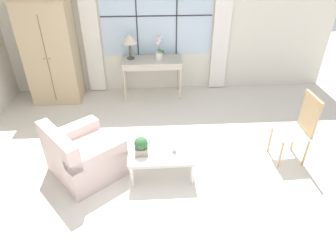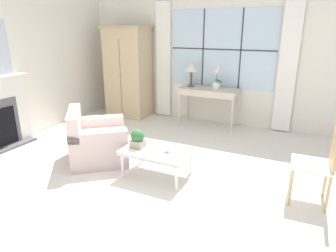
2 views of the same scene
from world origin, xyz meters
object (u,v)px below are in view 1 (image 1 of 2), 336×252
object	(u,v)px
console_table	(152,64)
table_lamp	(129,40)
coffee_table	(161,153)
potted_plant_small	(141,146)
armoire	(51,51)
armchair_upholstered	(84,156)
side_chair_wooden	(300,125)
potted_orchid	(159,51)
pillar_candle	(174,148)

from	to	relation	value
console_table	table_lamp	xyz separation A→B (m)	(-0.42, 0.06, 0.47)
coffee_table	console_table	bearing A→B (deg)	91.92
console_table	potted_plant_small	xyz separation A→B (m)	(-0.19, -2.48, -0.17)
armoire	armchair_upholstered	world-z (taller)	armoire
console_table	armchair_upholstered	size ratio (longest dim) A/B	0.98
console_table	armchair_upholstered	xyz separation A→B (m)	(-1.00, -2.36, -0.41)
armchair_upholstered	console_table	bearing A→B (deg)	67.08
armchair_upholstered	table_lamp	bearing A→B (deg)	76.50
armchair_upholstered	potted_plant_small	bearing A→B (deg)	-8.53
table_lamp	side_chair_wooden	xyz separation A→B (m)	(2.49, -2.27, -0.57)
armoire	table_lamp	distance (m)	1.50
potted_orchid	coffee_table	world-z (taller)	potted_orchid
table_lamp	pillar_candle	xyz separation A→B (m)	(0.67, -2.52, -0.71)
potted_orchid	pillar_candle	world-z (taller)	potted_orchid
coffee_table	potted_plant_small	world-z (taller)	potted_plant_small
console_table	coffee_table	world-z (taller)	console_table
table_lamp	potted_orchid	world-z (taller)	table_lamp
armchair_upholstered	potted_plant_small	xyz separation A→B (m)	(0.81, -0.12, 0.24)
armoire	potted_plant_small	bearing A→B (deg)	-55.02
table_lamp	pillar_candle	distance (m)	2.71
armoire	potted_plant_small	size ratio (longest dim) A/B	7.75
armchair_upholstered	side_chair_wooden	size ratio (longest dim) A/B	1.16
side_chair_wooden	potted_plant_small	distance (m)	2.28
armchair_upholstered	coffee_table	xyz separation A→B (m)	(1.08, -0.07, 0.07)
console_table	potted_orchid	bearing A→B (deg)	-0.96
armchair_upholstered	armoire	bearing A→B (deg)	111.22
armoire	potted_plant_small	world-z (taller)	armoire
table_lamp	armchair_upholstered	size ratio (longest dim) A/B	0.40
coffee_table	potted_orchid	bearing A→B (deg)	88.51
coffee_table	armchair_upholstered	bearing A→B (deg)	176.24
table_lamp	potted_plant_small	distance (m)	2.63
pillar_candle	coffee_table	bearing A→B (deg)	169.84
armoire	armchair_upholstered	xyz separation A→B (m)	(0.91, -2.33, -0.72)
pillar_candle	armoire	bearing A→B (deg)	131.57
potted_orchid	table_lamp	bearing A→B (deg)	173.79
armoire	pillar_candle	distance (m)	3.30
console_table	armchair_upholstered	distance (m)	2.60
table_lamp	coffee_table	distance (m)	2.67
pillar_candle	potted_orchid	bearing A→B (deg)	92.60
potted_orchid	pillar_candle	distance (m)	2.52
console_table	potted_orchid	world-z (taller)	potted_orchid
armoire	side_chair_wooden	size ratio (longest dim) A/B	1.90
table_lamp	armoire	bearing A→B (deg)	-176.71
console_table	coffee_table	distance (m)	2.46
armoire	potted_plant_small	xyz separation A→B (m)	(1.72, -2.46, -0.48)
armchair_upholstered	side_chair_wooden	xyz separation A→B (m)	(3.07, 0.15, 0.30)
potted_orchid	side_chair_wooden	bearing A→B (deg)	-48.88
armoire	pillar_candle	size ratio (longest dim) A/B	16.39
armchair_upholstered	side_chair_wooden	bearing A→B (deg)	2.76
coffee_table	potted_plant_small	distance (m)	0.32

